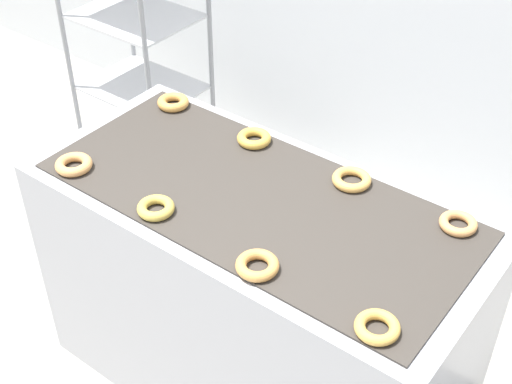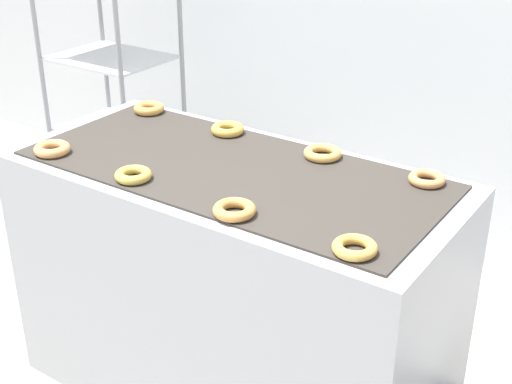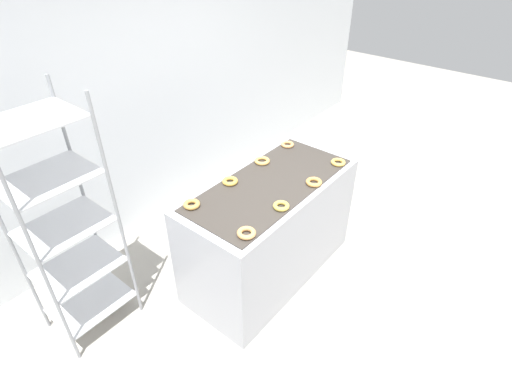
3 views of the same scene
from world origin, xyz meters
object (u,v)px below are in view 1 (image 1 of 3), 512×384
object	(u,v)px
donut_far_right	(458,223)
donut_near_right	(377,327)
donut_near_left	(74,165)
donut_near_midright	(257,265)
fryer_machine	(256,299)
donut_far_midright	(352,179)
donut_far_midleft	(254,138)
donut_far_left	(173,102)
donut_near_midleft	(156,208)
baking_rack_cart	(135,17)

from	to	relation	value
donut_far_right	donut_near_right	bearing A→B (deg)	-88.98
donut_near_left	donut_near_midright	world-z (taller)	donut_near_left
fryer_machine	donut_far_midright	world-z (taller)	donut_far_midright
donut_far_midleft	donut_near_right	bearing A→B (deg)	-32.84
donut_far_left	donut_far_midright	bearing A→B (deg)	-0.63
donut_far_midright	donut_near_left	bearing A→B (deg)	-147.84
donut_far_midright	donut_far_right	bearing A→B (deg)	0.72
donut_near_right	donut_far_right	xyz separation A→B (m)	(-0.01, 0.52, -0.00)
donut_far_midleft	donut_far_left	bearing A→B (deg)	178.57
donut_near_right	donut_far_midleft	world-z (taller)	donut_far_midleft
donut_far_midright	donut_near_right	bearing A→B (deg)	-52.98
donut_near_midleft	donut_far_left	distance (m)	0.65
donut_near_left	donut_near_midleft	world-z (taller)	donut_near_left
fryer_machine	donut_near_left	bearing A→B (deg)	-156.98
donut_near_midleft	donut_far_midright	bearing A→B (deg)	50.56
donut_far_midleft	fryer_machine	bearing A→B (deg)	-51.59
donut_near_midright	donut_near_right	world-z (taller)	donut_near_midright
donut_near_midright	donut_near_right	xyz separation A→B (m)	(0.39, 0.00, -0.00)
baking_rack_cart	donut_near_right	distance (m)	2.18
baking_rack_cart	donut_far_midright	bearing A→B (deg)	-18.57
donut_far_right	fryer_machine	bearing A→B (deg)	-156.39
donut_near_left	donut_far_left	world-z (taller)	same
donut_near_midleft	donut_near_midright	xyz separation A→B (m)	(0.42, -0.01, 0.00)
donut_far_left	donut_far_midleft	distance (m)	0.41
donut_near_midleft	donut_near_right	xyz separation A→B (m)	(0.81, -0.01, -0.00)
baking_rack_cart	donut_far_midleft	world-z (taller)	baking_rack_cart
baking_rack_cart	donut_far_left	xyz separation A→B (m)	(0.71, -0.50, 0.02)
donut_near_midleft	donut_far_midleft	world-z (taller)	donut_far_midleft
donut_near_midleft	donut_far_left	size ratio (longest dim) A/B	0.98
donut_near_right	donut_far_midleft	bearing A→B (deg)	147.16
donut_far_midright	donut_far_right	xyz separation A→B (m)	(0.38, 0.00, -0.00)
baking_rack_cart	donut_far_midleft	bearing A→B (deg)	-24.72
donut_near_left	donut_near_right	size ratio (longest dim) A/B	1.04
fryer_machine	donut_far_midright	xyz separation A→B (m)	(0.21, 0.25, 0.50)
baking_rack_cart	donut_near_left	xyz separation A→B (m)	(0.72, -1.02, 0.02)
fryer_machine	baking_rack_cart	world-z (taller)	baking_rack_cart
donut_near_midright	donut_far_left	bearing A→B (deg)	146.84
donut_near_midright	donut_far_right	xyz separation A→B (m)	(0.38, 0.53, -0.00)
donut_near_left	donut_far_midright	xyz separation A→B (m)	(0.81, 0.51, -0.00)
donut_far_left	donut_far_midleft	size ratio (longest dim) A/B	0.99
donut_near_left	donut_near_midright	distance (m)	0.80
donut_far_midleft	donut_far_right	xyz separation A→B (m)	(0.79, 0.01, -0.00)
fryer_machine	donut_far_midright	distance (m)	0.60
donut_near_right	donut_far_left	world-z (taller)	donut_far_left
fryer_machine	baking_rack_cart	distance (m)	1.60
baking_rack_cart	donut_near_right	world-z (taller)	baking_rack_cart
donut_near_right	donut_far_right	size ratio (longest dim) A/B	1.04
donut_near_midleft	donut_far_right	world-z (taller)	donut_near_midleft
donut_near_midright	donut_far_left	xyz separation A→B (m)	(-0.81, 0.53, 0.00)
donut_near_midright	donut_far_midleft	world-z (taller)	donut_far_midleft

